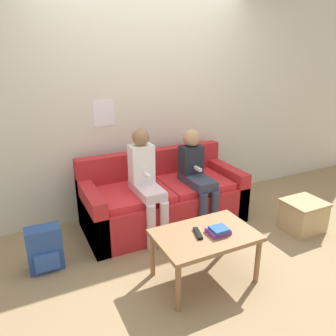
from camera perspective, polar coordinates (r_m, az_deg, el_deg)
ground_plane at (r=3.42m, az=2.86°, el=-12.96°), size 10.00×10.00×0.00m
wall_back at (r=3.82m, az=-4.23°, el=11.48°), size 8.00×0.07×2.60m
couch at (r=3.68m, az=-0.91°, el=-5.51°), size 1.75×0.79×0.78m
coffee_table at (r=2.77m, az=6.48°, el=-12.19°), size 0.83×0.55×0.44m
person_left at (r=3.29m, az=-3.83°, el=-1.96°), size 0.24×0.55×1.12m
person_right at (r=3.54m, az=4.98°, el=-0.80°), size 0.24×0.55×1.06m
tv_remote at (r=2.72m, az=5.22°, el=-11.26°), size 0.08×0.17×0.02m
book_stack at (r=2.74m, az=8.78°, el=-10.72°), size 0.18×0.15×0.06m
storage_box at (r=3.85m, az=22.45°, el=-7.64°), size 0.41×0.37×0.34m
backpack at (r=3.15m, az=-20.65°, el=-13.07°), size 0.30×0.19×0.41m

